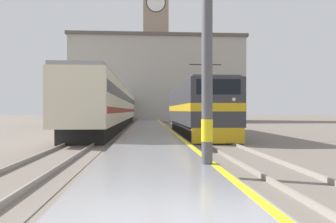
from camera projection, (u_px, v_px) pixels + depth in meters
ground_plane at (149, 128)px, 34.19m from camera, size 200.00×200.00×0.00m
platform at (149, 129)px, 29.20m from camera, size 3.36×140.00×0.36m
rail_track_near at (187, 130)px, 29.43m from camera, size 2.84×140.00×0.16m
rail_track_far at (108, 130)px, 28.95m from camera, size 2.83×140.00×0.16m
locomotive_train at (196, 109)px, 24.36m from camera, size 2.92×15.26×4.72m
passenger_train at (120, 107)px, 42.62m from camera, size 2.92×54.67×4.15m
catenary_mast at (209, 25)px, 8.77m from camera, size 2.40×0.31×7.57m
clock_tower at (156, 39)px, 63.67m from camera, size 5.95×5.95×29.68m
station_building at (157, 80)px, 56.81m from camera, size 29.22×9.96×14.30m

